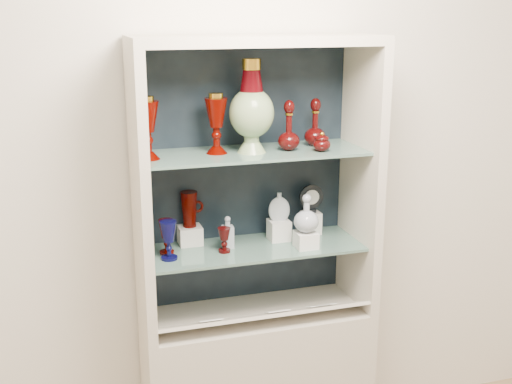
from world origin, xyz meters
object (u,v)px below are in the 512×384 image
object	(u,v)px
flat_flask	(279,206)
clear_square_bottle	(228,232)
cameo_medallion	(311,198)
ruby_goblet_small	(224,240)
ruby_decanter_b	(315,121)
ruby_decanter_a	(289,122)
pedestal_lamp_left	(148,128)
lidded_bowl	(322,141)
cobalt_goblet	(169,240)
ruby_goblet_tall	(166,237)
clear_round_decanter	(306,214)
pedestal_lamp_right	(216,124)
enamel_urn	(252,106)
ruby_pitcher	(189,209)

from	to	relation	value
flat_flask	clear_square_bottle	bearing A→B (deg)	-159.69
cameo_medallion	ruby_goblet_small	bearing A→B (deg)	-162.31
ruby_decanter_b	cameo_medallion	distance (m)	0.37
ruby_decanter_a	ruby_goblet_small	distance (m)	0.56
pedestal_lamp_left	cameo_medallion	distance (m)	0.84
lidded_bowl	cameo_medallion	bearing A→B (deg)	80.28
cobalt_goblet	cameo_medallion	xyz separation A→B (m)	(0.67, 0.14, 0.08)
lidded_bowl	clear_square_bottle	world-z (taller)	lidded_bowl
ruby_goblet_tall	clear_round_decanter	xyz separation A→B (m)	(0.58, -0.10, 0.08)
ruby_decanter_b	cobalt_goblet	distance (m)	0.80
ruby_decanter_a	ruby_decanter_b	bearing A→B (deg)	23.05
pedestal_lamp_right	ruby_goblet_small	xyz separation A→B (m)	(0.02, -0.04, -0.49)
enamel_urn	cameo_medallion	xyz separation A→B (m)	(0.31, 0.11, -0.44)
ruby_goblet_small	ruby_pitcher	bearing A→B (deg)	130.09
enamel_urn	clear_square_bottle	distance (m)	0.55
cobalt_goblet	ruby_goblet_tall	size ratio (longest dim) A/B	1.10
clear_square_bottle	flat_flask	xyz separation A→B (m)	(0.24, 0.03, 0.09)
ruby_goblet_small	clear_square_bottle	bearing A→B (deg)	60.65
clear_round_decanter	cameo_medallion	distance (m)	0.19
ruby_goblet_small	flat_flask	xyz separation A→B (m)	(0.27, 0.08, 0.10)
cobalt_goblet	clear_square_bottle	distance (m)	0.27
flat_flask	clear_round_decanter	distance (m)	0.15
pedestal_lamp_right	ruby_goblet_small	world-z (taller)	pedestal_lamp_right
pedestal_lamp_left	ruby_pitcher	xyz separation A→B (m)	(0.18, 0.14, -0.39)
ruby_goblet_tall	cameo_medallion	distance (m)	0.68
ruby_decanter_a	pedestal_lamp_left	bearing A→B (deg)	-179.98
flat_flask	pedestal_lamp_left	bearing A→B (deg)	-159.50
cobalt_goblet	flat_flask	world-z (taller)	flat_flask
enamel_urn	clear_round_decanter	xyz separation A→B (m)	(0.22, -0.06, -0.46)
ruby_decanter_a	ruby_pitcher	xyz separation A→B (m)	(-0.40, 0.14, -0.38)
pedestal_lamp_right	flat_flask	distance (m)	0.48
enamel_urn	ruby_goblet_small	size ratio (longest dim) A/B	3.54
ruby_pitcher	clear_square_bottle	distance (m)	0.19
cobalt_goblet	ruby_decanter_b	bearing A→B (deg)	6.88
ruby_pitcher	clear_round_decanter	size ratio (longest dim) A/B	0.97
ruby_decanter_a	flat_flask	distance (m)	0.39
ruby_decanter_a	flat_flask	size ratio (longest dim) A/B	1.80
ruby_goblet_tall	cameo_medallion	world-z (taller)	cameo_medallion
ruby_pitcher	cameo_medallion	size ratio (longest dim) A/B	1.17
clear_square_bottle	ruby_decanter_a	bearing A→B (deg)	-9.67
lidded_bowl	enamel_urn	bearing A→B (deg)	167.11
cobalt_goblet	pedestal_lamp_left	bearing A→B (deg)	162.41
ruby_decanter_b	pedestal_lamp_right	bearing A→B (deg)	-176.20
enamel_urn	ruby_decanter_a	xyz separation A→B (m)	(0.16, -0.01, -0.07)
pedestal_lamp_left	cobalt_goblet	size ratio (longest dim) A/B	1.51
pedestal_lamp_right	ruby_decanter_a	bearing A→B (deg)	-5.78
cameo_medallion	flat_flask	bearing A→B (deg)	-163.71
pedestal_lamp_right	cameo_medallion	bearing A→B (deg)	10.82
flat_flask	cobalt_goblet	bearing A→B (deg)	-156.43
pedestal_lamp_left	clear_round_decanter	size ratio (longest dim) A/B	1.54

